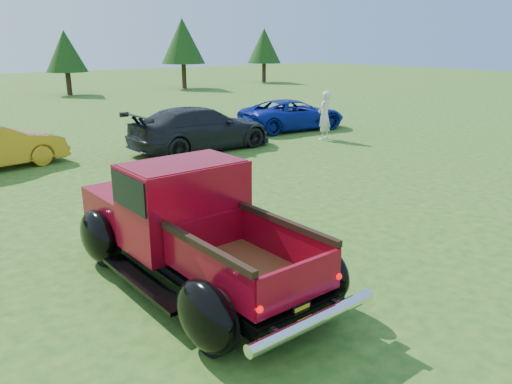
% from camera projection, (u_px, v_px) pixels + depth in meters
% --- Properties ---
extents(ground, '(120.00, 120.00, 0.00)m').
position_uv_depth(ground, '(279.00, 249.00, 9.09)').
color(ground, '#234D16').
rests_on(ground, ground).
extents(tree_mid_right, '(2.82, 2.82, 4.40)m').
position_uv_depth(tree_mid_right, '(65.00, 51.00, 34.46)').
color(tree_mid_right, '#332114').
rests_on(tree_mid_right, ground).
extents(tree_east, '(3.46, 3.46, 5.40)m').
position_uv_depth(tree_east, '(183.00, 41.00, 39.15)').
color(tree_east, '#332114').
rests_on(tree_east, ground).
extents(tree_far_east, '(3.07, 3.07, 4.80)m').
position_uv_depth(tree_far_east, '(264.00, 46.00, 45.30)').
color(tree_far_east, '#332114').
rests_on(tree_far_east, ground).
extents(pickup_truck, '(2.47, 5.10, 1.87)m').
position_uv_depth(pickup_truck, '(185.00, 223.00, 7.85)').
color(pickup_truck, black).
rests_on(pickup_truck, ground).
extents(show_car_grey, '(5.19, 2.21, 1.49)m').
position_uv_depth(show_car_grey, '(201.00, 128.00, 17.22)').
color(show_car_grey, black).
rests_on(show_car_grey, ground).
extents(show_car_blue, '(4.84, 2.70, 1.28)m').
position_uv_depth(show_car_blue, '(293.00, 115.00, 21.27)').
color(show_car_blue, navy).
rests_on(show_car_blue, ground).
extents(spectator, '(0.77, 0.62, 1.85)m').
position_uv_depth(spectator, '(324.00, 116.00, 18.95)').
color(spectator, beige).
rests_on(spectator, ground).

